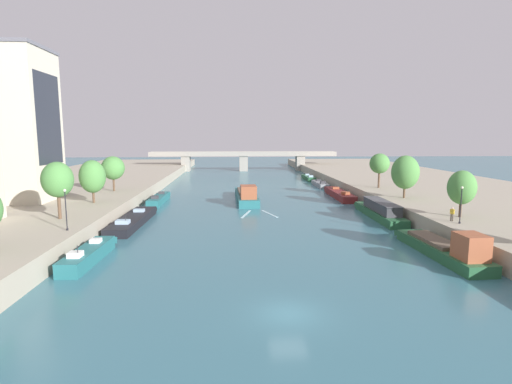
% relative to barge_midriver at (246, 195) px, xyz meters
% --- Properties ---
extents(ground_plane, '(400.00, 400.00, 0.00)m').
position_rel_barge_midriver_xyz_m(ground_plane, '(1.20, -46.74, -1.05)').
color(ground_plane, '#386B7A').
extents(quay_left, '(36.00, 170.00, 2.20)m').
position_rel_barge_midriver_xyz_m(quay_left, '(-36.17, 8.26, 0.05)').
color(quay_left, '#A89E89').
rests_on(quay_left, ground).
extents(quay_right, '(36.00, 170.00, 2.20)m').
position_rel_barge_midriver_xyz_m(quay_right, '(38.57, 8.26, 0.05)').
color(quay_right, '#A89E89').
rests_on(quay_right, ground).
extents(barge_midriver, '(4.08, 18.34, 3.50)m').
position_rel_barge_midriver_xyz_m(barge_midriver, '(0.00, 0.00, 0.00)').
color(barge_midriver, '#23666B').
rests_on(barge_midriver, ground).
extents(wake_behind_barge, '(5.60, 5.97, 0.03)m').
position_rel_barge_midriver_xyz_m(wake_behind_barge, '(1.30, -12.26, -1.03)').
color(wake_behind_barge, '#AAD6E0').
rests_on(wake_behind_barge, ground).
extents(moored_boat_left_second, '(2.35, 10.64, 2.41)m').
position_rel_barge_midriver_xyz_m(moored_boat_left_second, '(-16.22, -34.35, -0.36)').
color(moored_boat_left_second, '#23666B').
rests_on(moored_boat_left_second, ground).
extents(moored_boat_left_downstream, '(3.43, 16.60, 2.18)m').
position_rel_barge_midriver_xyz_m(moored_boat_left_downstream, '(-15.97, -18.26, -0.49)').
color(moored_boat_left_downstream, black).
rests_on(moored_boat_left_downstream, ground).
extents(moored_boat_left_gap_after, '(2.23, 12.33, 2.36)m').
position_rel_barge_midriver_xyz_m(moored_boat_left_gap_after, '(-15.65, -0.91, -0.39)').
color(moored_boat_left_gap_after, '#23666B').
rests_on(moored_boat_left_gap_after, ground).
extents(moored_boat_right_near, '(3.43, 14.51, 3.36)m').
position_rel_barge_midriver_xyz_m(moored_boat_right_near, '(18.20, -35.29, -0.08)').
color(moored_boat_right_near, '#235633').
rests_on(moored_boat_right_near, ground).
extents(moored_boat_right_lone, '(2.94, 16.41, 2.58)m').
position_rel_barge_midriver_xyz_m(moored_boat_right_lone, '(18.82, -16.28, 0.03)').
color(moored_boat_right_lone, '#235633').
rests_on(moored_boat_right_lone, ground).
extents(moored_boat_right_far, '(2.88, 16.02, 2.35)m').
position_rel_barge_midriver_xyz_m(moored_boat_right_far, '(18.14, 3.33, -0.40)').
color(moored_boat_right_far, maroon).
rests_on(moored_boat_right_far, ground).
extents(moored_boat_right_second, '(2.18, 11.19, 2.12)m').
position_rel_barge_midriver_xyz_m(moored_boat_right_second, '(18.13, 20.40, -0.50)').
color(moored_boat_right_second, gray).
rests_on(moored_boat_right_second, ground).
extents(moored_boat_right_upstream, '(2.18, 11.06, 2.14)m').
position_rel_barge_midriver_xyz_m(moored_boat_right_upstream, '(18.03, 34.49, -0.49)').
color(moored_boat_right_upstream, '#235633').
rests_on(moored_boat_right_upstream, ground).
extents(tree_left_second, '(3.56, 3.56, 6.69)m').
position_rel_barge_midriver_xyz_m(tree_left_second, '(-22.79, -24.76, 5.75)').
color(tree_left_second, brown).
rests_on(tree_left_second, quay_left).
extents(tree_left_end_of_row, '(3.69, 3.69, 6.20)m').
position_rel_barge_midriver_xyz_m(tree_left_end_of_row, '(-22.68, -13.53, 4.98)').
color(tree_left_end_of_row, brown).
rests_on(tree_left_end_of_row, quay_left).
extents(tree_left_third, '(3.94, 3.94, 6.11)m').
position_rel_barge_midriver_xyz_m(tree_left_third, '(-23.38, -1.13, 5.21)').
color(tree_left_third, brown).
rests_on(tree_left_third, quay_left).
extents(tree_right_distant, '(3.27, 3.27, 5.61)m').
position_rel_barge_midriver_xyz_m(tree_right_distant, '(24.72, -26.54, 4.72)').
color(tree_right_distant, brown).
rests_on(tree_right_distant, quay_right).
extents(tree_right_nearest, '(4.22, 4.22, 6.64)m').
position_rel_barge_midriver_xyz_m(tree_right_nearest, '(24.33, -11.70, 5.18)').
color(tree_right_nearest, brown).
rests_on(tree_right_nearest, quay_right).
extents(tree_right_far, '(3.65, 3.65, 6.40)m').
position_rel_barge_midriver_xyz_m(tree_right_far, '(24.80, 0.56, 5.67)').
color(tree_right_far, brown).
rests_on(tree_right_far, quay_right).
extents(lamppost_left_bank, '(0.28, 0.28, 4.29)m').
position_rel_barge_midriver_xyz_m(lamppost_left_bank, '(-19.54, -30.79, 3.52)').
color(lamppost_left_bank, black).
rests_on(lamppost_left_bank, quay_left).
extents(lamppost_right_bank, '(0.28, 0.28, 4.16)m').
position_rel_barge_midriver_xyz_m(lamppost_right_bank, '(22.66, -30.04, 3.45)').
color(lamppost_right_bank, black).
rests_on(lamppost_right_bank, quay_right).
extents(building_left_middle, '(11.02, 10.07, 22.44)m').
position_rel_barge_midriver_xyz_m(building_left_middle, '(-34.82, -10.72, 12.39)').
color(building_left_middle, beige).
rests_on(building_left_middle, quay_left).
extents(bridge_far, '(62.73, 4.40, 6.53)m').
position_rel_barge_midriver_xyz_m(bridge_far, '(1.20, 63.07, 3.14)').
color(bridge_far, gray).
rests_on(bridge_far, ground).
extents(person_on_quay, '(0.36, 0.46, 1.62)m').
position_rel_barge_midriver_xyz_m(person_on_quay, '(22.45, -28.80, 2.08)').
color(person_on_quay, '#473D33').
rests_on(person_on_quay, quay_right).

